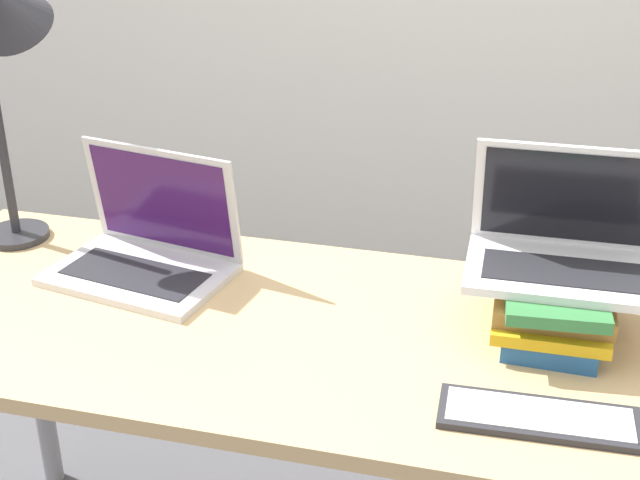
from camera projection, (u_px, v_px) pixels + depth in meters
desk at (335, 367)px, 1.65m from camera, size 1.78×0.67×0.75m
laptop_left at (147, 249)px, 1.80m from camera, size 0.39×0.30×0.25m
book_stack at (553, 306)px, 1.59m from camera, size 0.21×0.29×0.11m
laptop_on_books at (564, 247)px, 1.57m from camera, size 0.34×0.23×0.23m
wireless_keyboard at (539, 417)px, 1.38m from camera, size 0.31×0.12×0.01m
desk_lamp at (4, 40)px, 1.73m from camera, size 0.23×0.20×0.60m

